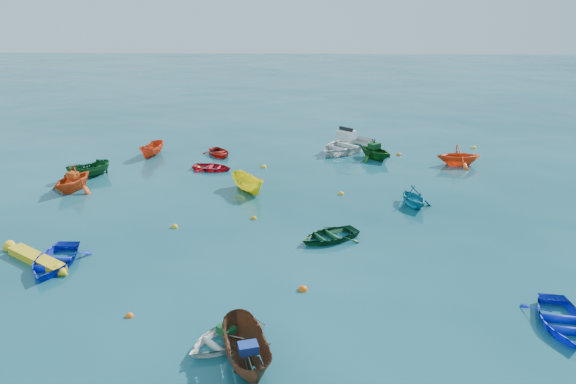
{
  "coord_description": "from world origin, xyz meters",
  "views": [
    {
      "loc": [
        1.04,
        -24.44,
        11.08
      ],
      "look_at": [
        0.0,
        5.0,
        0.4
      ],
      "focal_mm": 35.0,
      "sensor_mm": 36.0,
      "label": 1
    }
  ],
  "objects_px": {
    "dinghy_blue_se": "(561,326)",
    "kayak_yellow": "(37,262)",
    "dinghy_white_near": "(225,343)",
    "motorboat_white": "(345,151)",
    "dinghy_blue_sw": "(55,266)"
  },
  "relations": [
    {
      "from": "dinghy_white_near",
      "to": "motorboat_white",
      "type": "relative_size",
      "value": 0.56
    },
    {
      "from": "dinghy_white_near",
      "to": "kayak_yellow",
      "type": "height_order",
      "value": "dinghy_white_near"
    },
    {
      "from": "dinghy_white_near",
      "to": "dinghy_blue_sw",
      "type": "bearing_deg",
      "value": -168.96
    },
    {
      "from": "dinghy_blue_sw",
      "to": "kayak_yellow",
      "type": "bearing_deg",
      "value": 160.3
    },
    {
      "from": "kayak_yellow",
      "to": "motorboat_white",
      "type": "distance_m",
      "value": 23.19
    },
    {
      "from": "dinghy_blue_se",
      "to": "kayak_yellow",
      "type": "bearing_deg",
      "value": 176.74
    },
    {
      "from": "dinghy_blue_se",
      "to": "dinghy_blue_sw",
      "type": "bearing_deg",
      "value": 177.06
    },
    {
      "from": "dinghy_blue_sw",
      "to": "dinghy_white_near",
      "type": "relative_size",
      "value": 1.22
    },
    {
      "from": "dinghy_blue_sw",
      "to": "motorboat_white",
      "type": "bearing_deg",
      "value": 52.35
    },
    {
      "from": "dinghy_blue_sw",
      "to": "motorboat_white",
      "type": "xyz_separation_m",
      "value": [
        13.45,
        18.52,
        0.0
      ]
    },
    {
      "from": "dinghy_blue_sw",
      "to": "dinghy_blue_se",
      "type": "height_order",
      "value": "dinghy_blue_sw"
    },
    {
      "from": "dinghy_blue_sw",
      "to": "motorboat_white",
      "type": "height_order",
      "value": "motorboat_white"
    },
    {
      "from": "dinghy_blue_sw",
      "to": "dinghy_blue_se",
      "type": "bearing_deg",
      "value": -12.65
    },
    {
      "from": "dinghy_white_near",
      "to": "dinghy_blue_se",
      "type": "xyz_separation_m",
      "value": [
        11.61,
        1.42,
        0.0
      ]
    },
    {
      "from": "dinghy_white_near",
      "to": "motorboat_white",
      "type": "height_order",
      "value": "motorboat_white"
    }
  ]
}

